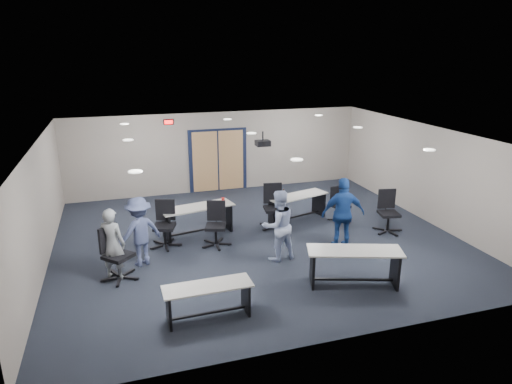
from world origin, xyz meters
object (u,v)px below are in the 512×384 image
object	(u,v)px
chair_loose_left	(118,254)
person_back	(139,232)
chair_back_c	(274,207)
table_front_right	(354,261)
chair_back_a	(164,225)
person_gray	(112,244)
person_lightblue	(278,225)
chair_back_d	(341,205)
person_navy	(343,214)
chair_loose_right	(389,212)
table_front_left	(208,296)
chair_back_b	(216,225)
table_back_right	(297,203)
table_back_left	(198,215)

from	to	relation	value
chair_loose_left	person_back	world-z (taller)	person_back
chair_back_c	chair_loose_left	distance (m)	4.48
table_front_right	chair_back_a	distance (m)	4.68
person_back	person_gray	bearing A→B (deg)	15.35
person_lightblue	chair_back_d	bearing A→B (deg)	-154.20
person_lightblue	person_navy	xyz separation A→B (m)	(1.70, 0.10, 0.06)
chair_loose_left	person_navy	world-z (taller)	person_navy
chair_loose_right	table_front_left	bearing A→B (deg)	-142.82
chair_back_c	person_gray	bearing A→B (deg)	-149.39
table_front_left	chair_loose_right	world-z (taller)	chair_loose_right
table_front_left	person_lightblue	xyz separation A→B (m)	(2.04, 1.93, 0.39)
chair_back_b	person_gray	world-z (taller)	person_gray
table_front_right	chair_back_d	world-z (taller)	chair_back_d
table_front_right	chair_loose_right	size ratio (longest dim) A/B	1.78
person_navy	table_back_right	bearing A→B (deg)	-71.69
table_front_right	chair_back_a	world-z (taller)	chair_back_a
table_front_left	person_gray	bearing A→B (deg)	126.41
table_front_right	person_gray	xyz separation A→B (m)	(-4.72, 1.77, 0.26)
table_back_right	person_navy	world-z (taller)	person_navy
person_back	table_back_right	bearing A→B (deg)	175.20
person_gray	person_lightblue	world-z (taller)	person_lightblue
chair_back_c	table_back_right	bearing A→B (deg)	33.77
chair_loose_left	person_gray	xyz separation A→B (m)	(-0.10, 0.09, 0.20)
chair_back_d	table_front_right	bearing A→B (deg)	-123.19
person_navy	chair_back_d	bearing A→B (deg)	-105.86
table_front_left	person_back	distance (m)	2.80
person_navy	person_gray	bearing A→B (deg)	9.74
chair_back_a	table_front_left	bearing A→B (deg)	-67.00
table_back_right	chair_back_c	size ratio (longest dim) A/B	1.58
chair_back_b	person_lightblue	world-z (taller)	person_lightblue
person_gray	chair_back_c	bearing A→B (deg)	-128.98
table_back_right	chair_back_b	world-z (taller)	chair_back_b
table_front_right	table_back_right	world-z (taller)	table_back_right
chair_back_b	person_navy	bearing A→B (deg)	-2.00
person_lightblue	table_front_right	bearing A→B (deg)	114.53
chair_back_d	person_gray	distance (m)	6.38
table_front_left	person_gray	distance (m)	2.66
table_back_left	person_back	xyz separation A→B (m)	(-1.55, -1.36, 0.27)
table_front_right	chair_loose_left	world-z (taller)	chair_loose_left
chair_back_b	chair_loose_right	size ratio (longest dim) A/B	0.98
table_back_right	chair_back_c	xyz separation A→B (m)	(-0.84, -0.39, 0.10)
chair_loose_right	person_lightblue	xyz separation A→B (m)	(-3.36, -0.66, 0.27)
person_gray	person_back	world-z (taller)	person_back
person_lightblue	person_navy	size ratio (longest dim) A/B	0.93
table_back_left	person_navy	distance (m)	3.75
table_front_left	chair_back_a	world-z (taller)	chair_back_a
table_back_right	chair_loose_left	world-z (taller)	chair_loose_left
table_back_right	person_back	world-z (taller)	person_back
table_front_right	chair_back_c	world-z (taller)	chair_back_c
chair_back_d	person_lightblue	bearing A→B (deg)	-154.94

